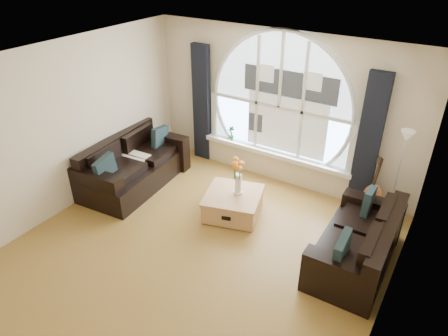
% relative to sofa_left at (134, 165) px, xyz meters
% --- Properties ---
extents(ground, '(5.00, 5.50, 0.01)m').
position_rel_sofa_left_xyz_m(ground, '(2.02, -1.08, -0.40)').
color(ground, brown).
rests_on(ground, ground).
extents(ceiling, '(5.00, 5.50, 0.01)m').
position_rel_sofa_left_xyz_m(ceiling, '(2.02, -1.08, 2.30)').
color(ceiling, silver).
rests_on(ceiling, ground).
extents(wall_back, '(5.00, 0.01, 2.70)m').
position_rel_sofa_left_xyz_m(wall_back, '(2.02, 1.67, 0.95)').
color(wall_back, beige).
rests_on(wall_back, ground).
extents(wall_left, '(0.01, 5.50, 2.70)m').
position_rel_sofa_left_xyz_m(wall_left, '(-0.48, -1.08, 0.95)').
color(wall_left, beige).
rests_on(wall_left, ground).
extents(wall_right, '(0.01, 5.50, 2.70)m').
position_rel_sofa_left_xyz_m(wall_right, '(4.52, -1.08, 0.95)').
color(wall_right, beige).
rests_on(wall_right, ground).
extents(attic_slope, '(0.92, 5.50, 0.72)m').
position_rel_sofa_left_xyz_m(attic_slope, '(4.22, -1.08, 1.95)').
color(attic_slope, silver).
rests_on(attic_slope, ground).
extents(arched_window, '(2.60, 0.06, 2.15)m').
position_rel_sofa_left_xyz_m(arched_window, '(2.02, 1.64, 1.23)').
color(arched_window, silver).
rests_on(arched_window, wall_back).
extents(window_sill, '(2.90, 0.22, 0.08)m').
position_rel_sofa_left_xyz_m(window_sill, '(2.02, 1.57, 0.11)').
color(window_sill, white).
rests_on(window_sill, wall_back).
extents(window_frame, '(2.76, 0.08, 2.15)m').
position_rel_sofa_left_xyz_m(window_frame, '(2.02, 1.61, 1.23)').
color(window_frame, white).
rests_on(window_frame, wall_back).
extents(neighbor_house, '(1.70, 0.02, 1.50)m').
position_rel_sofa_left_xyz_m(neighbor_house, '(2.17, 1.63, 1.10)').
color(neighbor_house, silver).
rests_on(neighbor_house, wall_back).
extents(curtain_left, '(0.35, 0.12, 2.30)m').
position_rel_sofa_left_xyz_m(curtain_left, '(0.42, 1.55, 0.75)').
color(curtain_left, black).
rests_on(curtain_left, ground).
extents(curtain_right, '(0.35, 0.12, 2.30)m').
position_rel_sofa_left_xyz_m(curtain_right, '(3.62, 1.55, 0.75)').
color(curtain_right, black).
rests_on(curtain_right, ground).
extents(sofa_left, '(1.16, 2.06, 0.88)m').
position_rel_sofa_left_xyz_m(sofa_left, '(0.00, 0.00, 0.00)').
color(sofa_left, black).
rests_on(sofa_left, ground).
extents(sofa_right, '(0.92, 1.81, 0.80)m').
position_rel_sofa_left_xyz_m(sofa_right, '(3.99, 0.09, 0.00)').
color(sofa_right, black).
rests_on(sofa_right, ground).
extents(coffee_chest, '(1.09, 1.09, 0.43)m').
position_rel_sofa_left_xyz_m(coffee_chest, '(1.98, 0.17, -0.19)').
color(coffee_chest, tan).
rests_on(coffee_chest, ground).
extents(throw_blanket, '(0.57, 0.57, 0.10)m').
position_rel_sofa_left_xyz_m(throw_blanket, '(-0.04, -0.05, 0.10)').
color(throw_blanket, silver).
rests_on(throw_blanket, sofa_left).
extents(vase_flowers, '(0.24, 0.24, 0.70)m').
position_rel_sofa_left_xyz_m(vase_flowers, '(2.03, 0.23, 0.38)').
color(vase_flowers, white).
rests_on(vase_flowers, coffee_chest).
extents(floor_lamp, '(0.24, 0.24, 1.60)m').
position_rel_sofa_left_xyz_m(floor_lamp, '(4.17, 1.29, 0.40)').
color(floor_lamp, '#B2B2B2').
rests_on(floor_lamp, ground).
extents(guitar, '(0.42, 0.36, 1.06)m').
position_rel_sofa_left_xyz_m(guitar, '(3.86, 1.46, 0.13)').
color(guitar, brown).
rests_on(guitar, ground).
extents(potted_plant, '(0.17, 0.15, 0.28)m').
position_rel_sofa_left_xyz_m(potted_plant, '(1.09, 1.57, 0.29)').
color(potted_plant, '#1E6023').
rests_on(potted_plant, window_sill).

